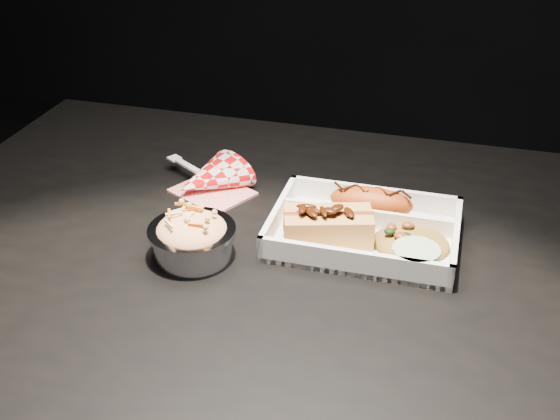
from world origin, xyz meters
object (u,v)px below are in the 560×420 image
object	(u,v)px
hotdog	(328,224)
napkin_fork	(208,180)
fried_pastry	(371,202)
dining_table	(308,302)
foil_coleslaw_cup	(192,236)
food_tray	(364,233)

from	to	relation	value
hotdog	napkin_fork	xyz separation A→B (m)	(-0.21, 0.10, -0.02)
fried_pastry	dining_table	bearing A→B (deg)	-123.82
dining_table	fried_pastry	xyz separation A→B (m)	(0.07, 0.10, 0.12)
fried_pastry	hotdog	size ratio (longest dim) A/B	0.92
foil_coleslaw_cup	napkin_fork	size ratio (longest dim) A/B	0.68
food_tray	hotdog	size ratio (longest dim) A/B	1.94
napkin_fork	foil_coleslaw_cup	bearing A→B (deg)	-43.18
fried_pastry	napkin_fork	xyz separation A→B (m)	(-0.26, 0.02, -0.01)
napkin_fork	hotdog	bearing A→B (deg)	6.17
dining_table	fried_pastry	world-z (taller)	fried_pastry
napkin_fork	fried_pastry	bearing A→B (deg)	27.59
hotdog	napkin_fork	world-z (taller)	napkin_fork
hotdog	foil_coleslaw_cup	distance (m)	0.18
fried_pastry	food_tray	bearing A→B (deg)	-90.00
dining_table	foil_coleslaw_cup	distance (m)	0.20
dining_table	hotdog	distance (m)	0.13
fried_pastry	foil_coleslaw_cup	world-z (taller)	foil_coleslaw_cup
napkin_fork	dining_table	bearing A→B (deg)	0.13
foil_coleslaw_cup	napkin_fork	bearing A→B (deg)	104.27
hotdog	foil_coleslaw_cup	world-z (taller)	foil_coleslaw_cup
dining_table	foil_coleslaw_cup	bearing A→B (deg)	-157.85
dining_table	foil_coleslaw_cup	size ratio (longest dim) A/B	10.47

